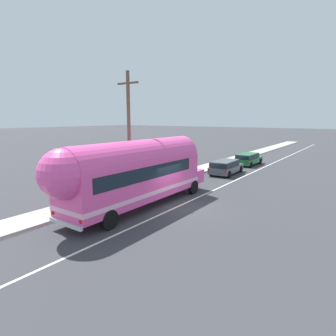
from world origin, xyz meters
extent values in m
plane|color=#38383D|center=(0.00, 0.00, 0.00)|extent=(300.00, 300.00, 0.00)
cube|color=silver|center=(0.00, 12.00, 0.00)|extent=(0.14, 80.00, 0.01)
cube|color=silver|center=(-3.81, 12.00, 0.00)|extent=(0.12, 80.00, 0.01)
cube|color=#ADA89E|center=(-4.93, 10.00, 0.07)|extent=(2.24, 90.00, 0.15)
cylinder|color=brown|center=(-4.26, 0.30, 4.25)|extent=(0.24, 0.24, 8.50)
cube|color=brown|center=(-4.26, 0.30, 7.70)|extent=(1.80, 0.12, 0.12)
cube|color=#EA4C9E|center=(-1.90, -1.55, 1.75)|extent=(2.51, 10.14, 2.30)
cylinder|color=#EA4C9E|center=(-1.90, -1.55, 2.90)|extent=(2.46, 10.04, 2.45)
sphere|color=#EA4C9E|center=(-1.90, -6.56, 2.90)|extent=(2.40, 2.40, 2.40)
cube|color=#EA4C9E|center=(-1.91, 4.17, 1.07)|extent=(2.26, 1.30, 0.95)
cube|color=#F4B2D6|center=(-1.90, -1.55, 1.10)|extent=(2.55, 10.18, 0.24)
cube|color=black|center=(-1.90, -1.85, 2.35)|extent=(2.54, 8.34, 0.76)
cube|color=black|center=(-1.90, -6.57, 2.40)|extent=(2.00, 0.08, 0.84)
cube|color=#F4B2D6|center=(-1.90, -6.58, 1.15)|extent=(0.80, 0.06, 0.90)
cube|color=silver|center=(-1.90, -6.67, 0.55)|extent=(2.34, 0.14, 0.20)
sphere|color=red|center=(-2.95, -6.59, 0.85)|extent=(0.20, 0.20, 0.20)
sphere|color=red|center=(-0.85, -6.59, 0.85)|extent=(0.20, 0.20, 0.20)
cube|color=black|center=(-1.91, 3.57, 2.40)|extent=(2.14, 0.10, 0.96)
cube|color=silver|center=(-1.91, 4.86, 0.95)|extent=(0.90, 0.10, 0.56)
cylinder|color=black|center=(-3.08, 3.12, 0.50)|extent=(0.26, 1.00, 1.00)
cylinder|color=black|center=(-0.74, 3.12, 0.50)|extent=(0.26, 1.00, 1.00)
cylinder|color=black|center=(-3.07, -5.01, 0.50)|extent=(0.26, 1.00, 1.00)
cylinder|color=black|center=(-0.73, -5.01, 0.50)|extent=(0.26, 1.00, 1.00)
cube|color=#474C51|center=(-1.89, 11.51, 0.52)|extent=(2.04, 4.69, 0.60)
cube|color=#474C51|center=(-1.87, 11.03, 1.09)|extent=(1.80, 3.43, 0.55)
cube|color=black|center=(-1.87, 11.03, 1.06)|extent=(1.86, 3.47, 0.43)
cube|color=red|center=(-2.62, 9.16, 0.70)|extent=(0.20, 0.05, 0.14)
cube|color=red|center=(-0.99, 9.22, 0.70)|extent=(0.20, 0.05, 0.14)
cylinder|color=black|center=(-2.84, 13.08, 0.32)|extent=(0.22, 0.65, 0.64)
cylinder|color=black|center=(-1.05, 13.15, 0.32)|extent=(0.22, 0.65, 0.64)
cylinder|color=black|center=(-2.72, 9.87, 0.32)|extent=(0.22, 0.65, 0.64)
cylinder|color=black|center=(-0.93, 9.93, 0.32)|extent=(0.22, 0.65, 0.64)
cube|color=#196633|center=(-2.01, 18.11, 0.52)|extent=(1.80, 4.67, 0.60)
cube|color=#196633|center=(-2.01, 17.63, 1.09)|extent=(1.59, 3.42, 0.55)
cube|color=black|center=(-2.01, 17.63, 1.06)|extent=(1.65, 3.46, 0.43)
cube|color=red|center=(-2.79, 15.78, 0.70)|extent=(0.20, 0.04, 0.14)
cube|color=red|center=(-1.27, 15.76, 0.70)|extent=(0.20, 0.04, 0.14)
cylinder|color=black|center=(-2.83, 19.74, 0.32)|extent=(0.21, 0.64, 0.64)
cylinder|color=black|center=(-1.15, 19.73, 0.32)|extent=(0.21, 0.64, 0.64)
cylinder|color=black|center=(-2.86, 16.49, 0.32)|extent=(0.21, 0.64, 0.64)
cylinder|color=black|center=(-1.18, 16.47, 0.32)|extent=(0.21, 0.64, 0.64)
camera|label=1|loc=(9.28, -14.19, 5.40)|focal=30.44mm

